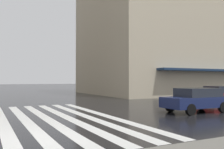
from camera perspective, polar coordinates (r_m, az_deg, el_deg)
The scene contains 5 objects.
ground_plane at distance 8.70m, azimuth -15.97°, elevation -13.77°, with size 220.00×220.00×0.00m, color black.
zebra_crossing at distance 12.67m, azimuth -16.85°, elevation -9.77°, with size 13.00×7.50×0.01m.
haussmann_block_corner at distance 38.44m, azimuth 12.13°, elevation 13.72°, with size 17.17×22.03×24.10m.
car_navy at distance 15.54m, azimuth 18.76°, elevation -5.38°, with size 1.85×4.10×1.41m.
car_red at distance 21.93m, azimuth 23.92°, elevation -4.11°, with size 1.85×4.10×1.41m.
Camera 1 is at (-8.34, 1.62, 1.89)m, focal length 40.11 mm.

